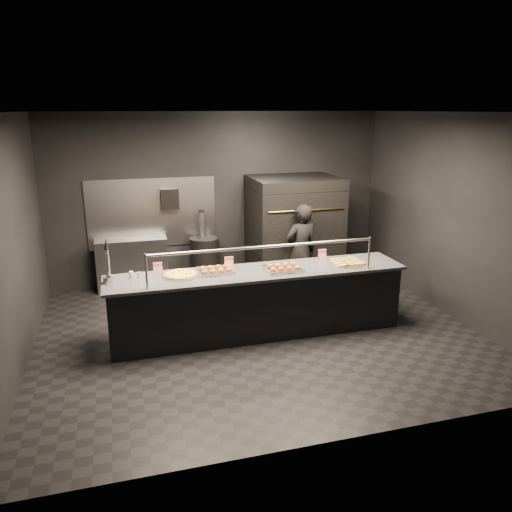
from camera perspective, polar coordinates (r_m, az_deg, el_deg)
The scene contains 15 objects.
room at distance 6.67m, azimuth -0.07°, elevation 3.10°, with size 6.04×6.00×3.00m.
service_counter at distance 6.94m, azimuth 0.23°, elevation -5.29°, with size 4.10×0.78×1.37m.
pizza_oven at distance 8.87m, azimuth 4.30°, elevation 2.93°, with size 1.50×1.23×1.91m.
prep_shelf at distance 8.90m, azimuth -13.94°, elevation -0.92°, with size 1.20×0.35×0.90m, color #99999E.
towel_dispenser at distance 8.76m, azimuth -9.85°, elevation 6.45°, with size 0.30×0.20×0.35m, color black.
fire_extinguisher at distance 8.94m, azimuth -6.20°, elevation 3.59°, with size 0.14×0.14×0.51m.
beer_tap at distance 6.55m, azimuth -16.54°, elevation -1.58°, with size 0.15×0.22×0.59m.
round_pizza at distance 6.67m, azimuth -8.59°, elevation -2.10°, with size 0.51×0.51×0.03m.
slider_tray_a at distance 6.75m, azimuth -4.63°, elevation -1.62°, with size 0.51×0.39×0.08m.
slider_tray_b at distance 6.83m, azimuth 3.15°, elevation -1.35°, with size 0.55×0.45×0.08m.
square_pizza at distance 7.23m, azimuth 10.35°, elevation -0.68°, with size 0.52×0.52×0.05m.
condiment_jar at distance 6.70m, azimuth -13.84°, elevation -2.10°, with size 0.13×0.05×0.09m.
tent_cards at distance 6.97m, azimuth -1.98°, elevation -0.58°, with size 2.50×0.04×0.15m.
trash_bin at distance 8.93m, azimuth -5.85°, elevation -0.60°, with size 0.52×0.52×0.86m, color black.
worker at distance 8.23m, azimuth 5.15°, elevation 0.56°, with size 0.58×0.38×1.58m, color black.
Camera 1 is at (-1.78, -6.20, 3.04)m, focal length 35.00 mm.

